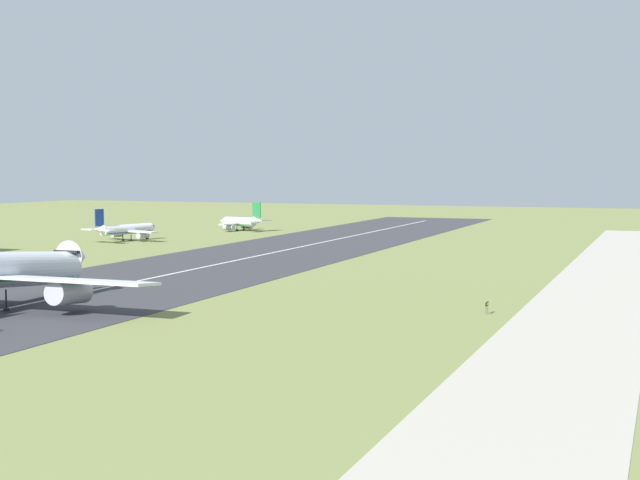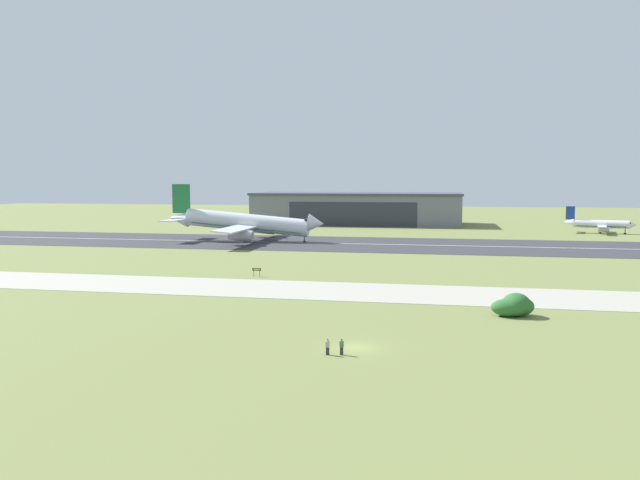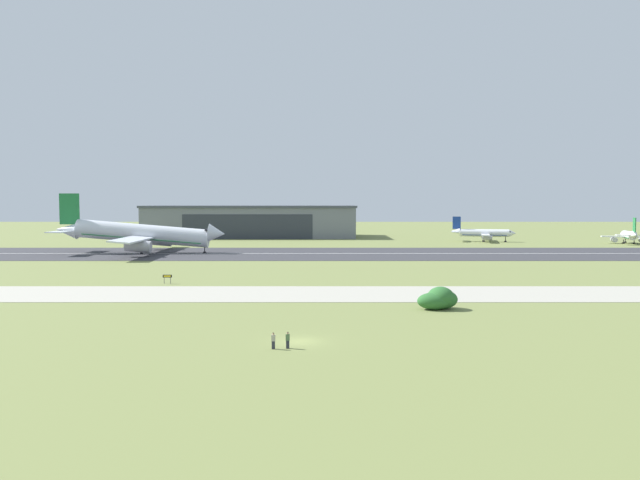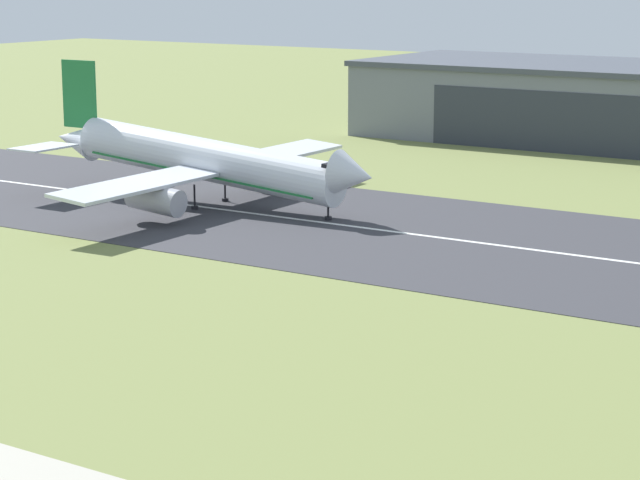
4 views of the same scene
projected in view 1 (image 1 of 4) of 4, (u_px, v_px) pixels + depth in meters
ground_plane at (462, 288)px, 147.45m from camera, size 649.79×649.79×0.00m
runway_strip at (174, 273)px, 167.50m from camera, size 409.79×43.10×0.06m
runway_centreline at (174, 273)px, 167.50m from camera, size 368.81×0.70×0.01m
taxiway_road at (596, 294)px, 139.71m from camera, size 307.34×16.99×0.05m
airplane_parked_west at (126, 230)px, 243.30m from camera, size 23.57×20.55×9.11m
airplane_parked_centre at (241, 222)px, 283.49m from camera, size 17.74×18.10×9.23m
runway_sign at (487, 305)px, 120.78m from camera, size 1.63×0.13×1.61m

